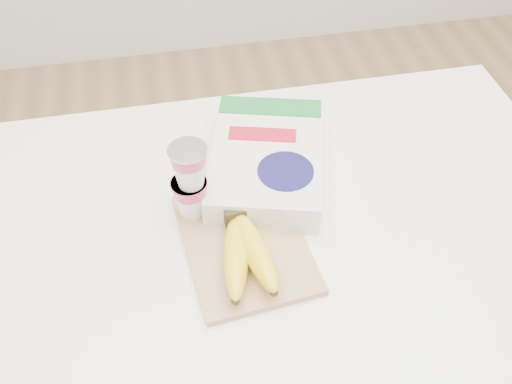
# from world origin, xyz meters

# --- Properties ---
(table) EXTENTS (1.19, 0.80, 0.89)m
(table) POSITION_xyz_m (0.00, 0.00, 0.45)
(table) COLOR white
(table) RESTS_ON ground
(cutting_board) EXTENTS (0.23, 0.29, 0.01)m
(cutting_board) POSITION_xyz_m (-0.05, -0.03, 0.90)
(cutting_board) COLOR tan
(cutting_board) RESTS_ON table
(bananas) EXTENTS (0.10, 0.21, 0.06)m
(bananas) POSITION_xyz_m (-0.06, -0.06, 0.93)
(bananas) COLOR #382816
(bananas) RESTS_ON cutting_board
(yogurt_stack) EXTENTS (0.07, 0.07, 0.15)m
(yogurt_stack) POSITION_xyz_m (-0.13, 0.06, 0.99)
(yogurt_stack) COLOR white
(yogurt_stack) RESTS_ON cutting_board
(cereal_box) EXTENTS (0.28, 0.34, 0.07)m
(cereal_box) POSITION_xyz_m (0.02, 0.14, 0.93)
(cereal_box) COLOR silver
(cereal_box) RESTS_ON table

